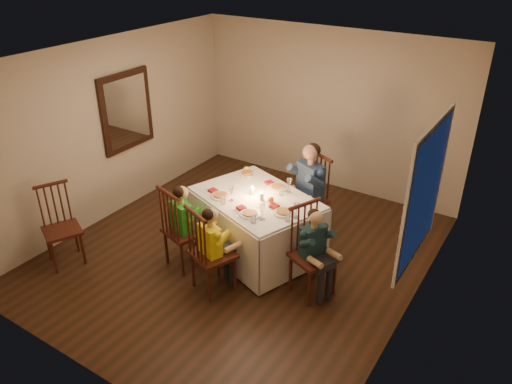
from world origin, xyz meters
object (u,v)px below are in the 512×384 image
Objects in this scene: chair_near_right at (215,288)px; child_yellow at (215,288)px; chair_end at (311,291)px; adult at (306,229)px; dining_table at (256,213)px; child_green at (187,263)px; child_teal at (311,291)px; chair_adult at (306,229)px; serving_bowl at (247,175)px; chair_extra at (69,261)px; chair_near_left at (187,263)px.

chair_near_right is 0.00m from child_yellow.
adult is at bearing 54.06° from chair_end.
dining_table is 1.12m from child_yellow.
child_teal is (1.63, 0.38, 0.00)m from child_green.
child_teal is at bearing -129.30° from child_yellow.
serving_bowl is at bearing -127.03° from chair_adult.
chair_end is (0.71, -1.21, 0.00)m from chair_adult.
chair_adult is 1.06× the size of chair_extra.
chair_near_left is (-0.60, -0.73, -0.60)m from dining_table.
child_yellow is at bearing -70.01° from dining_table.
chair_end is 5.98× the size of serving_bowl.
serving_bowl is (-1.45, 0.80, 0.86)m from chair_end.
serving_bowl reaches higher than child_yellow.
child_yellow is 1.17m from child_teal.
child_yellow is at bearing 177.67° from child_green.
child_teal is (1.02, -0.36, -0.60)m from dining_table.
chair_extra is at bearing -127.35° from serving_bowl.
child_yellow is at bearing -0.00° from chair_near_right.
child_green is 1.02× the size of child_yellow.
adult is (0.92, 1.59, 0.00)m from chair_near_left.
chair_extra is 3.20m from child_teal.
dining_table reaches higher than child_teal.
chair_near_right is 1.82m from adult.
chair_near_left is at bearing 1.58° from child_yellow.
child_yellow is (-1.02, -0.59, 0.00)m from chair_end.
dining_table is 1.12m from chair_near_right.
dining_table is at bearing -68.90° from child_yellow.
chair_extra is at bearing -109.22° from adult.
adult reaches higher than chair_end.
dining_table is 1.66× the size of chair_adult.
chair_adult is at bearing -79.16° from child_yellow.
child_green is 0.64m from child_yellow.
chair_near_left is 5.98× the size of serving_bowl.
serving_bowl is at bearing 85.07° from chair_end.
chair_near_left is 1.01× the size of child_teal.
dining_table is at bearing 94.65° from child_teal.
serving_bowl is at bearing 85.07° from child_teal.
chair_near_left and chair_end have the same top height.
chair_end is at bearing 0.41° from dining_table.
dining_table reaches higher than child_green.
chair_end is at bearing -28.74° from serving_bowl.
chair_end is (1.02, -0.36, -0.60)m from dining_table.
chair_near_left is at bearing -95.93° from adult.
chair_extra is 0.81× the size of adult.
adult is 1.17× the size of child_green.
chair_near_left is 1.67m from chair_end.
chair_near_right is at bearing -72.48° from serving_bowl.
child_teal is at bearing -35.60° from chair_adult.
chair_near_right is 1.69m from serving_bowl.
adult reaches higher than child_teal.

